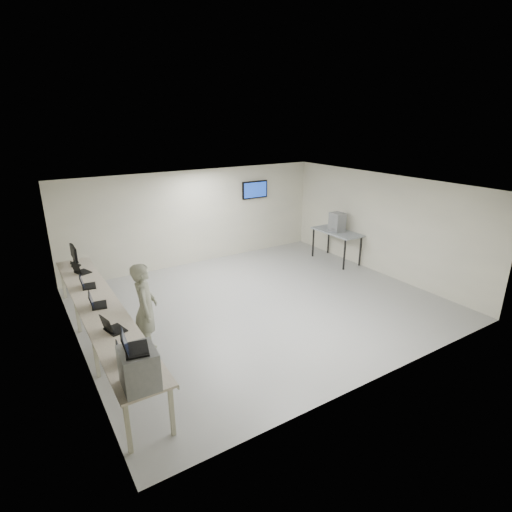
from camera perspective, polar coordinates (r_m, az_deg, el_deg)
room at (r=9.16m, az=0.65°, el=1.33°), size 8.01×7.01×2.81m
workbench at (r=8.10m, az=-21.36°, el=-7.04°), size 0.76×6.00×0.90m
equipment_box at (r=5.55m, az=-16.38°, el=-15.12°), size 0.48×0.54×0.53m
laptop_on_box at (r=5.36m, az=-17.35°, el=-12.21°), size 0.40×0.44×0.31m
laptop_0 at (r=6.24m, az=-18.23°, el=-13.35°), size 0.36×0.40×0.28m
laptop_1 at (r=7.05m, az=-19.93°, el=-9.55°), size 0.37×0.41×0.28m
laptop_2 at (r=8.01m, az=-21.92°, el=-6.24°), size 0.35×0.40×0.28m
laptop_3 at (r=8.96m, az=-23.14°, el=-3.70°), size 0.34×0.39×0.28m
laptop_4 at (r=9.82m, az=-23.85°, el=-1.85°), size 0.39×0.42×0.28m
monitor_near at (r=10.25m, az=-24.52°, el=0.22°), size 0.22×0.49×0.49m
monitor_far at (r=10.48m, az=-24.70°, el=0.45°), size 0.20×0.45×0.45m
soldier at (r=7.65m, az=-15.49°, el=-7.36°), size 0.63×0.76×1.79m
side_table at (r=12.38m, az=11.48°, el=3.19°), size 0.74×1.60×0.96m
storage_bins at (r=12.28m, az=11.52°, el=4.77°), size 0.36×0.40×0.57m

